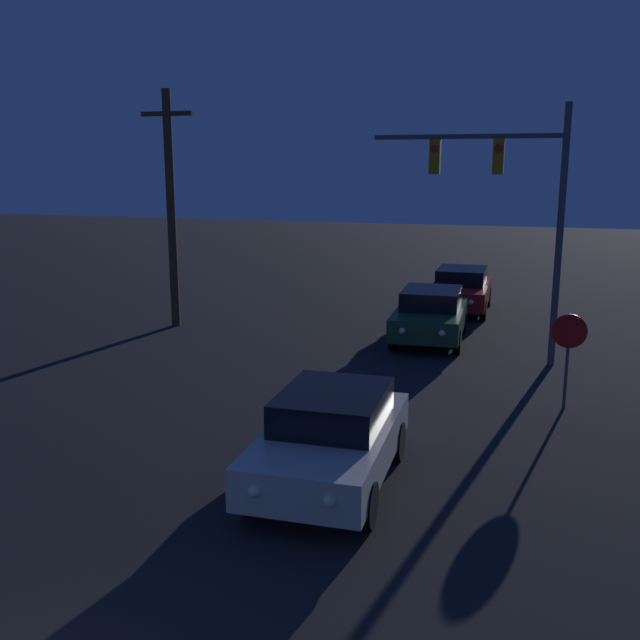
% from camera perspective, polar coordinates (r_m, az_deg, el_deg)
% --- Properties ---
extents(car_near, '(2.11, 4.27, 1.55)m').
position_cam_1_polar(car_near, '(11.97, 0.86, -9.29)').
color(car_near, beige).
rests_on(car_near, ground_plane).
extents(car_mid, '(2.17, 4.30, 1.55)m').
position_cam_1_polar(car_mid, '(21.70, 8.82, 0.47)').
color(car_mid, '#1E4728').
rests_on(car_mid, ground_plane).
extents(car_far, '(2.07, 4.25, 1.55)m').
position_cam_1_polar(car_far, '(26.29, 11.20, 2.45)').
color(car_far, '#B21E1E').
rests_on(car_far, ground_plane).
extents(traffic_signal_mast, '(4.99, 0.30, 6.74)m').
position_cam_1_polar(traffic_signal_mast, '(19.35, 15.21, 9.68)').
color(traffic_signal_mast, '#4C4C51').
rests_on(traffic_signal_mast, ground_plane).
extents(stop_sign, '(0.74, 0.07, 2.11)m').
position_cam_1_polar(stop_sign, '(16.16, 19.26, -1.76)').
color(stop_sign, '#4C4C51').
rests_on(stop_sign, ground_plane).
extents(utility_pole, '(1.75, 0.28, 7.52)m').
position_cam_1_polar(utility_pole, '(23.54, -11.84, 8.93)').
color(utility_pole, '#4C3823').
rests_on(utility_pole, ground_plane).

